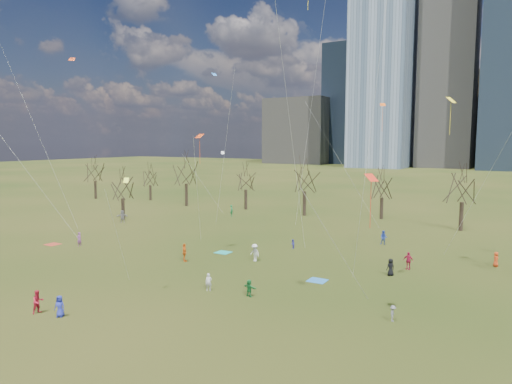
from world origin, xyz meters
The scene contains 22 objects.
ground centered at (0.00, 0.00, 0.00)m, with size 500.00×500.00×0.00m, color black.
downtown_skyline centered at (-2.43, 210.64, 39.01)m, with size 212.50×78.00×118.00m.
bare_tree_row centered at (-0.09, 37.22, 6.12)m, with size 113.04×29.80×9.50m.
blanket_teal centered at (-4.28, 12.12, 0.01)m, with size 1.60×1.50×0.03m, color teal.
blanket_navy centered at (8.71, 7.81, 0.01)m, with size 1.60×1.50×0.03m, color #2569AF.
blanket_crimson centered at (-24.14, 5.18, 0.01)m, with size 1.60×1.50×0.03m, color #AD3422.
person_0 centered at (-3.68, -9.03, 0.76)m, with size 0.74×0.48×1.52m, color #252EA1.
person_1 centered at (2.01, 0.78, 0.72)m, with size 0.53×0.35×1.45m, color silver.
person_2 centered at (-5.61, -9.37, 0.84)m, with size 0.82×0.64×1.69m, color #B91A31.
person_3 centered at (16.70, 1.87, 0.55)m, with size 0.71×0.41×1.10m, color slate.
person_4 centered at (-5.55, 6.99, 0.94)m, with size 1.10×0.46×1.88m, color orange.
person_5 centered at (5.63, 1.25, 0.69)m, with size 1.28×0.41×1.38m, color #197032.
person_6 centered at (13.91, 12.56, 0.80)m, with size 0.78×0.51×1.60m, color black.
person_7 centered at (-20.69, 6.25, 0.83)m, with size 0.60×0.40×1.65m, color #954A8F.
person_8 centered at (1.55, 17.71, 0.54)m, with size 0.52×0.41×1.07m, color #2B2AB8.
person_9 centered at (0.58, 10.75, 0.89)m, with size 1.15×0.66×1.79m, color silver.
person_10 centered at (14.86, 15.53, 0.85)m, with size 1.00×0.42×1.71m, color #B01940.
person_11 centered at (-27.96, 19.89, 0.96)m, with size 1.78×0.57×1.92m, color slate.
person_12 centered at (22.10, 20.85, 0.73)m, with size 0.72×0.47×1.47m, color #E44619.
person_13 centered at (-17.00, 33.30, 0.92)m, with size 0.67×0.44×1.85m, color #1A783C.
person_14 centered at (10.05, 24.98, 0.84)m, with size 0.82×0.64×1.69m, color #263FA5.
kites_airborne centered at (6.03, 12.65, 14.53)m, with size 67.28×37.77×36.50m.
Camera 1 is at (23.68, -28.75, 12.23)m, focal length 32.00 mm.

